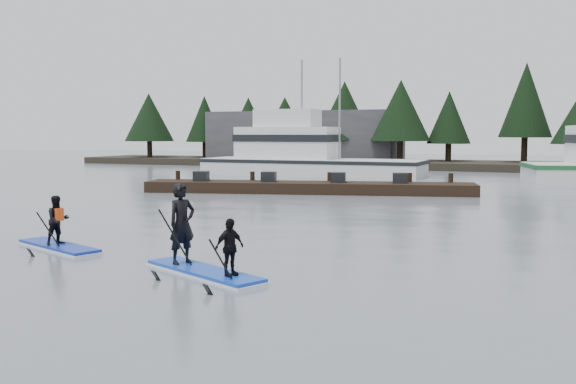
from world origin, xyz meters
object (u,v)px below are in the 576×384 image
at_px(floating_dock, 308,188).
at_px(paddleboard_duo, 198,243).
at_px(paddleboard_solo, 58,230).
at_px(fishing_boat_large, 305,166).

distance_m(floating_dock, paddleboard_duo, 18.58).
bearing_deg(paddleboard_solo, paddleboard_duo, 7.28).
xyz_separation_m(fishing_boat_large, floating_dock, (5.03, -12.80, -0.40)).
height_order(fishing_boat_large, paddleboard_solo, fishing_boat_large).
relative_size(fishing_boat_large, paddleboard_duo, 4.77).
bearing_deg(fishing_boat_large, paddleboard_duo, -73.12).
bearing_deg(floating_dock, paddleboard_solo, -105.76).
bearing_deg(paddleboard_duo, floating_dock, 128.21).
bearing_deg(paddleboard_solo, fishing_boat_large, 119.14).
relative_size(floating_dock, paddleboard_duo, 4.96).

